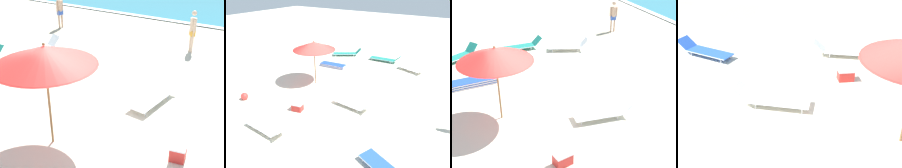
% 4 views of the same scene
% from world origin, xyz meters
% --- Properties ---
extents(ground_plane, '(60.00, 60.00, 0.16)m').
position_xyz_m(ground_plane, '(0.00, 0.01, -0.08)').
color(ground_plane, beige).
extents(beach_umbrella, '(2.35, 2.35, 2.55)m').
position_xyz_m(beach_umbrella, '(-0.33, -0.93, 2.25)').
color(beach_umbrella, olive).
rests_on(beach_umbrella, ground_plane).
extents(sun_lounger_under_umbrella, '(0.76, 2.08, 0.54)m').
position_xyz_m(sun_lounger_under_umbrella, '(0.83, 2.25, 0.21)').
color(sun_lounger_under_umbrella, white).
rests_on(sun_lounger_under_umbrella, ground_plane).
extents(sun_lounger_beside_umbrella, '(1.17, 2.04, 0.62)m').
position_xyz_m(sun_lounger_beside_umbrella, '(-5.20, 3.35, 0.22)').
color(sun_lounger_beside_umbrella, white).
rests_on(sun_lounger_beside_umbrella, ground_plane).
extents(beachgoer_wading_adult, '(0.27, 0.45, 1.76)m').
position_xyz_m(beachgoer_wading_adult, '(-7.02, 6.80, 1.00)').
color(beachgoer_wading_adult, tan).
rests_on(beachgoer_wading_adult, ground_plane).
extents(beachgoer_shoreline_child, '(0.32, 0.38, 1.76)m').
position_xyz_m(beachgoer_shoreline_child, '(0.14, 7.11, 1.00)').
color(beachgoer_shoreline_child, beige).
rests_on(beachgoer_shoreline_child, ground_plane).
extents(cooler_box, '(0.45, 0.56, 0.37)m').
position_xyz_m(cooler_box, '(2.47, 0.20, 0.19)').
color(cooler_box, red).
rests_on(cooler_box, ground_plane).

